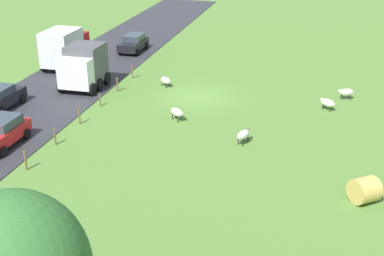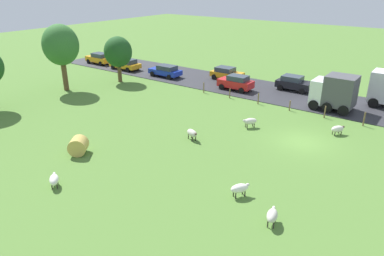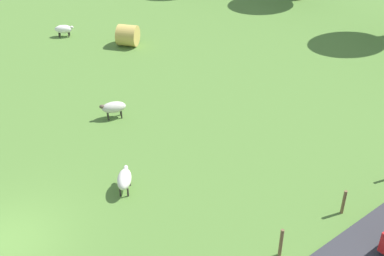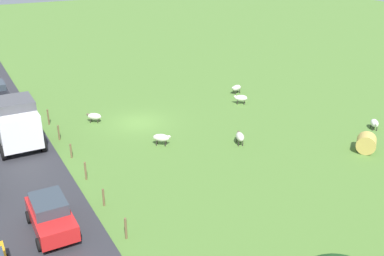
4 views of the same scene
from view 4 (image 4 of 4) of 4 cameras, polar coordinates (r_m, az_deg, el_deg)
name	(u,v)px [view 4 (image 4 of 4)]	position (r m, az deg, el deg)	size (l,w,h in m)	color
ground_plane	(139,123)	(36.11, -6.76, 0.68)	(160.00, 160.00, 0.00)	#517A33
sheep_0	(240,137)	(32.08, 6.10, -1.11)	(0.95, 1.30, 0.85)	beige
sheep_1	(161,138)	(31.80, -3.90, -1.25)	(1.26, 1.16, 0.85)	silver
sheep_2	(375,123)	(37.18, 22.13, 0.57)	(1.10, 1.21, 0.77)	white
sheep_3	(94,116)	(36.58, -12.29, 1.44)	(1.20, 1.10, 0.78)	silver
sheep_4	(236,88)	(42.79, 5.66, 5.07)	(1.25, 0.82, 0.83)	beige
sheep_5	(241,98)	(40.04, 6.22, 3.80)	(1.20, 1.05, 0.82)	white
hay_bale_0	(366,143)	(32.97, 21.22, -1.79)	(1.30, 1.30, 1.20)	tan
fence_post_0	(48,117)	(37.04, -17.76, 1.34)	(0.12, 0.12, 1.27)	brown
fence_post_1	(59,133)	(33.99, -16.54, -0.57)	(0.12, 0.12, 1.13)	brown
fence_post_2	(71,151)	(31.01, -15.09, -2.83)	(0.12, 0.12, 1.01)	brown
fence_post_3	(86,171)	(28.04, -13.34, -5.31)	(0.12, 0.12, 1.16)	brown
fence_post_4	(104,197)	(25.24, -11.15, -8.63)	(0.12, 0.12, 1.05)	brown
fence_post_5	(126,228)	(22.52, -8.39, -12.48)	(0.12, 0.12, 1.17)	brown
truck_1	(17,124)	(33.08, -21.29, 0.52)	(2.88, 3.92, 3.38)	white
car_5	(51,215)	(23.70, -17.48, -10.46)	(2.01, 3.96, 1.68)	red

